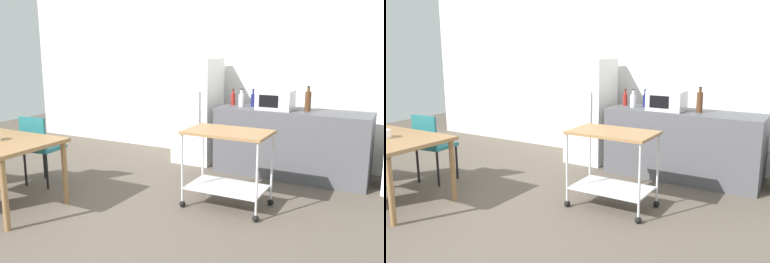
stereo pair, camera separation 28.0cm
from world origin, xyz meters
TOP-DOWN VIEW (x-y plane):
  - ground_plane at (0.00, 0.00)m, footprint 12.00×12.00m
  - back_wall at (0.00, 3.20)m, footprint 8.40×0.12m
  - kitchen_counter at (0.90, 2.60)m, footprint 2.00×0.64m
  - chair_teal at (-1.77, 0.77)m, footprint 0.44×0.44m
  - refrigerator at (-0.55, 2.70)m, footprint 0.60×0.63m
  - kitchen_cart at (0.57, 1.20)m, footprint 0.91×0.57m
  - bottle_sparkling_water at (0.03, 2.67)m, footprint 0.06×0.06m
  - bottle_soy_sauce at (0.19, 2.57)m, footprint 0.08×0.08m
  - bottle_vinegar at (0.32, 2.68)m, footprint 0.06×0.06m
  - microwave at (0.68, 2.54)m, footprint 0.46×0.35m
  - bottle_hot_sauce at (1.09, 2.60)m, footprint 0.08×0.08m

SIDE VIEW (x-z plane):
  - ground_plane at x=0.00m, z-range 0.00..0.00m
  - kitchen_counter at x=0.90m, z-range 0.00..0.90m
  - chair_teal at x=-1.77m, z-range 0.07..0.96m
  - kitchen_cart at x=0.57m, z-range 0.15..1.00m
  - refrigerator at x=-0.55m, z-range 0.00..1.55m
  - bottle_sparkling_water at x=0.03m, z-range 0.87..1.11m
  - bottle_vinegar at x=0.32m, z-range 0.87..1.12m
  - bottle_soy_sauce at x=0.19m, z-range 0.87..1.12m
  - microwave at x=0.68m, z-range 0.90..1.16m
  - bottle_hot_sauce at x=1.09m, z-range 0.87..1.20m
  - back_wall at x=0.00m, z-range 0.00..2.90m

